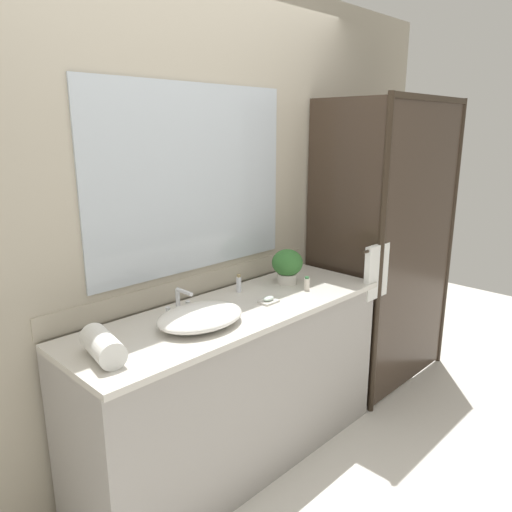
{
  "coord_description": "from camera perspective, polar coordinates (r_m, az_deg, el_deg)",
  "views": [
    {
      "loc": [
        -1.6,
        -1.72,
        1.79
      ],
      "look_at": [
        0.15,
        0.0,
        1.15
      ],
      "focal_mm": 34.09,
      "sensor_mm": 36.0,
      "label": 1
    }
  ],
  "objects": [
    {
      "name": "vanity_cabinet",
      "position": [
        2.71,
        -2.45,
        -14.99
      ],
      "size": [
        1.8,
        0.58,
        0.9
      ],
      "color": "#9E9993",
      "rests_on": "ground_plane"
    },
    {
      "name": "shower_enclosure",
      "position": [
        3.35,
        15.98,
        0.85
      ],
      "size": [
        1.2,
        0.59,
        2.0
      ],
      "color": "#2D2319",
      "rests_on": "ground_plane"
    },
    {
      "name": "potted_plant",
      "position": [
        2.87,
        3.7,
        -1.03
      ],
      "size": [
        0.18,
        0.18,
        0.21
      ],
      "color": "beige",
      "rests_on": "vanity_cabinet"
    },
    {
      "name": "amenity_bottle_body_wash",
      "position": [
        2.79,
        5.99,
        -3.26
      ],
      "size": [
        0.03,
        0.03,
        0.08
      ],
      "color": "silver",
      "rests_on": "vanity_cabinet"
    },
    {
      "name": "rolled_towel_near_edge",
      "position": [
        2.06,
        -17.52,
        -10.03
      ],
      "size": [
        0.15,
        0.26,
        0.11
      ],
      "primitive_type": "cylinder",
      "rotation": [
        1.57,
        0.0,
        -0.17
      ],
      "color": "white",
      "rests_on": "vanity_cabinet"
    },
    {
      "name": "soap_dish",
      "position": [
        2.59,
        1.48,
        -5.2
      ],
      "size": [
        0.1,
        0.07,
        0.04
      ],
      "color": "silver",
      "rests_on": "vanity_cabinet"
    },
    {
      "name": "faucet",
      "position": [
        2.43,
        -9.01,
        -5.89
      ],
      "size": [
        0.17,
        0.13,
        0.15
      ],
      "color": "silver",
      "rests_on": "vanity_cabinet"
    },
    {
      "name": "ground_plane",
      "position": [
        2.96,
        -2.21,
        -22.67
      ],
      "size": [
        8.0,
        8.0,
        0.0
      ],
      "primitive_type": "plane",
      "color": "silver"
    },
    {
      "name": "amenity_bottle_shampoo",
      "position": [
        2.74,
        -2.03,
        -3.25
      ],
      "size": [
        0.03,
        0.03,
        0.1
      ],
      "color": "silver",
      "rests_on": "vanity_cabinet"
    },
    {
      "name": "wall_back_with_mirror",
      "position": [
        2.66,
        -7.6,
        3.97
      ],
      "size": [
        4.4,
        0.06,
        2.6
      ],
      "color": "#B2A893",
      "rests_on": "ground_plane"
    },
    {
      "name": "sink_basin",
      "position": [
        2.31,
        -6.54,
        -7.06
      ],
      "size": [
        0.44,
        0.33,
        0.08
      ],
      "primitive_type": "ellipsoid",
      "color": "white",
      "rests_on": "vanity_cabinet"
    }
  ]
}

